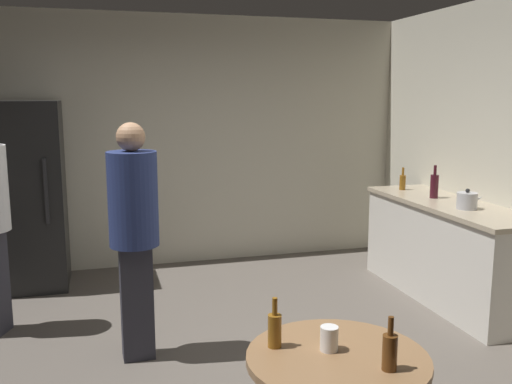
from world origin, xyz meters
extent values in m
cube|color=#5B544C|center=(0.00, 0.00, -0.05)|extent=(5.20, 5.20, 0.10)
cube|color=beige|center=(0.00, 2.63, 1.35)|extent=(5.32, 0.06, 2.70)
cube|color=black|center=(-1.44, 2.20, 0.90)|extent=(0.70, 0.65, 1.80)
cube|color=#262628|center=(-1.23, 1.86, 0.99)|extent=(0.03, 0.03, 0.60)
cube|color=beige|center=(2.28, 0.81, 0.43)|extent=(0.60, 1.95, 0.86)
cube|color=tan|center=(2.28, 0.81, 0.88)|extent=(0.64, 1.99, 0.04)
cylinder|color=#B2B2B7|center=(2.23, 0.52, 0.97)|extent=(0.17, 0.17, 0.14)
sphere|color=black|center=(2.23, 0.52, 1.06)|extent=(0.04, 0.04, 0.04)
cone|color=#B2B2B7|center=(2.35, 0.52, 0.98)|extent=(0.09, 0.04, 0.06)
cylinder|color=#3F141E|center=(2.26, 1.05, 1.01)|extent=(0.08, 0.08, 0.22)
cylinder|color=#3F141E|center=(2.26, 1.05, 1.17)|extent=(0.03, 0.03, 0.09)
cylinder|color=#8C5919|center=(2.22, 1.54, 0.98)|extent=(0.06, 0.06, 0.15)
cylinder|color=#8C5919|center=(2.22, 1.54, 1.09)|extent=(0.02, 0.02, 0.08)
cylinder|color=olive|center=(0.21, -1.38, 0.72)|extent=(0.80, 0.80, 0.03)
cylinder|color=#8C5919|center=(-0.03, -1.23, 0.81)|extent=(0.06, 0.06, 0.15)
cylinder|color=#8C5919|center=(-0.03, -1.23, 0.93)|extent=(0.02, 0.02, 0.08)
cylinder|color=#593314|center=(0.36, -1.56, 0.81)|extent=(0.06, 0.06, 0.15)
cylinder|color=#593314|center=(0.36, -1.56, 0.93)|extent=(0.02, 0.02, 0.08)
cylinder|color=white|center=(0.19, -1.33, 0.79)|extent=(0.08, 0.08, 0.11)
cube|color=#2D2D38|center=(-0.54, 0.37, 0.41)|extent=(0.23, 0.18, 0.82)
cylinder|color=navy|center=(-0.54, 0.37, 1.15)|extent=(0.35, 0.35, 0.65)
sphere|color=tan|center=(-0.54, 0.37, 1.57)|extent=(0.20, 0.20, 0.20)
camera|label=1|loc=(-0.75, -3.48, 1.85)|focal=39.36mm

